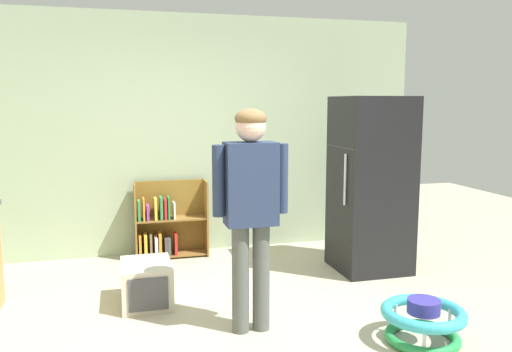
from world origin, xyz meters
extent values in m
plane|color=#B4AA8E|center=(0.00, 0.00, 0.00)|extent=(12.00, 12.00, 0.00)
cube|color=#9BAC8B|center=(0.00, 2.33, 1.35)|extent=(5.20, 0.06, 2.70)
cube|color=black|center=(1.58, 1.16, 0.89)|extent=(0.70, 0.68, 1.78)
cylinder|color=silver|center=(1.21, 0.99, 0.98)|extent=(0.02, 0.02, 0.50)
cube|color=#333333|center=(1.23, 1.16, 1.28)|extent=(0.01, 0.67, 0.01)
cube|color=brown|center=(-0.75, 2.11, 0.42)|extent=(0.02, 0.28, 0.85)
cube|color=brown|center=(0.03, 2.11, 0.42)|extent=(0.02, 0.28, 0.85)
cube|color=brown|center=(-0.36, 2.24, 0.42)|extent=(0.80, 0.02, 0.85)
cube|color=brown|center=(-0.36, 2.11, 0.03)|extent=(0.76, 0.24, 0.02)
cube|color=brown|center=(-0.36, 2.11, 0.43)|extent=(0.76, 0.24, 0.02)
cube|color=orange|center=(-0.71, 2.08, 0.16)|extent=(0.03, 0.17, 0.24)
cube|color=#30884B|center=(-0.71, 2.08, 0.56)|extent=(0.03, 0.17, 0.22)
cube|color=gold|center=(-0.65, 2.08, 0.16)|extent=(0.03, 0.17, 0.25)
cube|color=orange|center=(-0.66, 2.08, 0.57)|extent=(0.02, 0.17, 0.24)
cube|color=brown|center=(-0.59, 2.08, 0.16)|extent=(0.02, 0.17, 0.25)
cube|color=#893991|center=(-0.62, 2.08, 0.53)|extent=(0.03, 0.17, 0.16)
cube|color=silver|center=(-0.53, 2.08, 0.14)|extent=(0.03, 0.17, 0.21)
cube|color=gold|center=(-0.53, 2.08, 0.56)|extent=(0.03, 0.17, 0.24)
cube|color=orange|center=(-0.49, 2.08, 0.16)|extent=(0.03, 0.17, 0.25)
cube|color=#347F46|center=(-0.47, 2.08, 0.57)|extent=(0.03, 0.17, 0.25)
cube|color=#483F3A|center=(-0.43, 2.08, 0.13)|extent=(0.03, 0.17, 0.19)
cube|color=#25833D|center=(-0.39, 2.08, 0.57)|extent=(0.02, 0.17, 0.24)
cube|color=#444542|center=(-0.40, 2.08, 0.14)|extent=(0.03, 0.17, 0.19)
cube|color=#AF2426|center=(-0.42, 2.08, 0.56)|extent=(0.03, 0.17, 0.22)
cube|color=#AE2420|center=(-0.32, 2.08, 0.16)|extent=(0.03, 0.17, 0.24)
cube|color=silver|center=(-0.33, 2.08, 0.54)|extent=(0.02, 0.17, 0.18)
cylinder|color=#4F544F|center=(-0.05, 0.05, 0.41)|extent=(0.13, 0.13, 0.82)
cylinder|color=#4F544F|center=(0.11, 0.05, 0.41)|extent=(0.13, 0.13, 0.82)
cube|color=navy|center=(0.03, 0.05, 1.13)|extent=(0.38, 0.22, 0.61)
cylinder|color=navy|center=(-0.21, 0.05, 1.16)|extent=(0.09, 0.09, 0.52)
cylinder|color=navy|center=(0.27, 0.05, 1.16)|extent=(0.09, 0.09, 0.52)
sphere|color=beige|center=(0.03, 0.05, 1.54)|extent=(0.22, 0.22, 0.22)
ellipsoid|color=brown|center=(0.03, 0.05, 1.60)|extent=(0.23, 0.23, 0.14)
torus|color=#269147|center=(1.18, -0.46, 0.04)|extent=(0.54, 0.54, 0.07)
torus|color=#33A5B6|center=(1.18, -0.46, 0.22)|extent=(0.60, 0.60, 0.08)
cylinder|color=#36318D|center=(1.18, -0.46, 0.27)|extent=(0.23, 0.23, 0.10)
cylinder|color=silver|center=(1.40, -0.46, 0.13)|extent=(0.02, 0.02, 0.18)
cylinder|color=silver|center=(1.07, -0.27, 0.13)|extent=(0.02, 0.02, 0.18)
cylinder|color=silver|center=(1.07, -0.65, 0.13)|extent=(0.02, 0.02, 0.18)
cube|color=beige|center=(-0.71, 0.79, 0.18)|extent=(0.42, 0.54, 0.36)
cube|color=#424247|center=(-0.71, 0.52, 0.18)|extent=(0.32, 0.01, 0.27)
camera|label=1|loc=(-0.88, -3.54, 1.71)|focal=36.03mm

